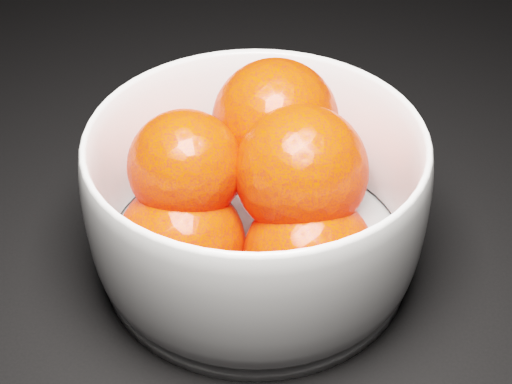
{
  "coord_description": "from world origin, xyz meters",
  "views": [
    {
      "loc": [
        -0.14,
        -0.14,
        0.39
      ],
      "look_at": [
        -0.14,
        0.25,
        0.07
      ],
      "focal_mm": 50.0,
      "sensor_mm": 36.0,
      "label": 1
    }
  ],
  "objects": [
    {
      "name": "orange_pile",
      "position": [
        -0.14,
        0.25,
        0.08
      ],
      "size": [
        0.18,
        0.18,
        0.14
      ],
      "color": "#F91E01",
      "rests_on": "bowl"
    },
    {
      "name": "bowl",
      "position": [
        -0.14,
        0.25,
        0.06
      ],
      "size": [
        0.24,
        0.24,
        0.12
      ],
      "rotation": [
        0.0,
        0.0,
        0.12
      ],
      "color": "silver",
      "rests_on": "ground"
    }
  ]
}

